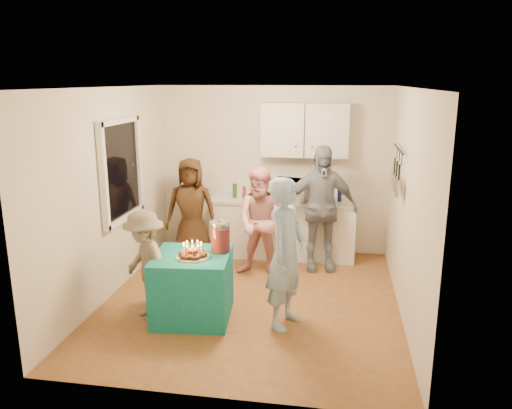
% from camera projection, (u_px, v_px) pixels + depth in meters
% --- Properties ---
extents(floor, '(4.00, 4.00, 0.00)m').
position_uv_depth(floor, '(251.00, 300.00, 6.25)').
color(floor, brown).
rests_on(floor, ground).
extents(ceiling, '(4.00, 4.00, 0.00)m').
position_uv_depth(ceiling, '(251.00, 87.00, 5.62)').
color(ceiling, white).
rests_on(ceiling, floor).
extents(back_wall, '(3.60, 3.60, 0.00)m').
position_uv_depth(back_wall, '(273.00, 170.00, 7.85)').
color(back_wall, silver).
rests_on(back_wall, floor).
extents(left_wall, '(4.00, 4.00, 0.00)m').
position_uv_depth(left_wall, '(109.00, 194.00, 6.22)').
color(left_wall, silver).
rests_on(left_wall, floor).
extents(right_wall, '(4.00, 4.00, 0.00)m').
position_uv_depth(right_wall, '(407.00, 205.00, 5.65)').
color(right_wall, silver).
rests_on(right_wall, floor).
extents(window_night, '(0.04, 1.00, 1.20)m').
position_uv_depth(window_night, '(120.00, 170.00, 6.44)').
color(window_night, black).
rests_on(window_night, left_wall).
extents(counter, '(2.20, 0.58, 0.86)m').
position_uv_depth(counter, '(283.00, 229.00, 7.74)').
color(counter, white).
rests_on(counter, floor).
extents(countertop, '(2.24, 0.62, 0.05)m').
position_uv_depth(countertop, '(283.00, 201.00, 7.63)').
color(countertop, beige).
rests_on(countertop, counter).
extents(upper_cabinet, '(1.30, 0.30, 0.80)m').
position_uv_depth(upper_cabinet, '(305.00, 130.00, 7.47)').
color(upper_cabinet, white).
rests_on(upper_cabinet, back_wall).
extents(pot_rack, '(0.12, 1.00, 0.60)m').
position_uv_depth(pot_rack, '(395.00, 169.00, 6.26)').
color(pot_rack, black).
rests_on(pot_rack, right_wall).
extents(microwave, '(0.63, 0.50, 0.31)m').
position_uv_depth(microwave, '(291.00, 190.00, 7.57)').
color(microwave, white).
rests_on(microwave, countertop).
extents(party_table, '(0.93, 0.93, 0.76)m').
position_uv_depth(party_table, '(193.00, 286.00, 5.73)').
color(party_table, '#11746E').
rests_on(party_table, floor).
extents(donut_cake, '(0.38, 0.38, 0.18)m').
position_uv_depth(donut_cake, '(193.00, 250.00, 5.54)').
color(donut_cake, '#381C0C').
rests_on(donut_cake, party_table).
extents(punch_jar, '(0.22, 0.22, 0.34)m').
position_uv_depth(punch_jar, '(220.00, 237.00, 5.71)').
color(punch_jar, '#AD0D1A').
rests_on(punch_jar, party_table).
extents(man_birthday, '(0.57, 0.71, 1.69)m').
position_uv_depth(man_birthday, '(286.00, 254.00, 5.44)').
color(man_birthday, '#92B3D5').
rests_on(man_birthday, floor).
extents(woman_back_left, '(0.81, 0.57, 1.56)m').
position_uv_depth(woman_back_left, '(191.00, 209.00, 7.52)').
color(woman_back_left, brown).
rests_on(woman_back_left, floor).
extents(woman_back_center, '(0.82, 0.68, 1.55)m').
position_uv_depth(woman_back_center, '(262.00, 223.00, 6.86)').
color(woman_back_center, '#E07585').
rests_on(woman_back_center, floor).
extents(woman_back_right, '(1.13, 0.63, 1.81)m').
position_uv_depth(woman_back_right, '(320.00, 208.00, 7.10)').
color(woman_back_right, '#0F1C33').
rests_on(woman_back_right, floor).
extents(child_near_left, '(0.92, 0.92, 1.28)m').
position_uv_depth(child_near_left, '(145.00, 265.00, 5.66)').
color(child_near_left, '#645B50').
rests_on(child_near_left, floor).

